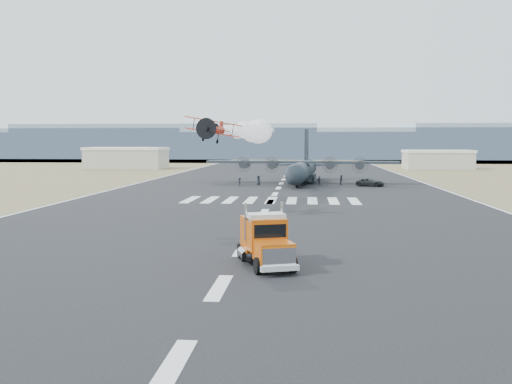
# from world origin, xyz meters

# --- Properties ---
(ground) EXTENTS (500.00, 500.00, 0.00)m
(ground) POSITION_xyz_m (0.00, 0.00, 0.00)
(ground) COLOR black
(ground) RESTS_ON ground
(scrub_far) EXTENTS (500.00, 80.00, 0.00)m
(scrub_far) POSITION_xyz_m (0.00, 230.00, 0.00)
(scrub_far) COLOR olive
(scrub_far) RESTS_ON ground
(runway_markings) EXTENTS (60.00, 260.00, 0.01)m
(runway_markings) POSITION_xyz_m (0.00, 60.00, 0.01)
(runway_markings) COLOR silver
(runway_markings) RESTS_ON ground
(ridge_seg_b) EXTENTS (150.00, 50.00, 15.00)m
(ridge_seg_b) POSITION_xyz_m (-130.00, 260.00, 7.50)
(ridge_seg_b) COLOR #8496A7
(ridge_seg_b) RESTS_ON ground
(ridge_seg_c) EXTENTS (150.00, 50.00, 17.00)m
(ridge_seg_c) POSITION_xyz_m (-65.00, 260.00, 8.50)
(ridge_seg_c) COLOR #8496A7
(ridge_seg_c) RESTS_ON ground
(ridge_seg_d) EXTENTS (150.00, 50.00, 13.00)m
(ridge_seg_d) POSITION_xyz_m (0.00, 260.00, 6.50)
(ridge_seg_d) COLOR #8496A7
(ridge_seg_d) RESTS_ON ground
(ridge_seg_e) EXTENTS (150.00, 50.00, 15.00)m
(ridge_seg_e) POSITION_xyz_m (65.00, 260.00, 7.50)
(ridge_seg_e) COLOR #8496A7
(ridge_seg_e) RESTS_ON ground
(hangar_left) EXTENTS (24.50, 14.50, 6.70)m
(hangar_left) POSITION_xyz_m (-52.00, 145.00, 3.41)
(hangar_left) COLOR #A5A292
(hangar_left) RESTS_ON ground
(hangar_right) EXTENTS (20.50, 12.50, 5.90)m
(hangar_right) POSITION_xyz_m (46.00, 150.00, 3.01)
(hangar_right) COLOR #A5A292
(hangar_right) RESTS_ON ground
(semi_truck) EXTENTS (4.75, 8.23, 3.63)m
(semi_truck) POSITION_xyz_m (2.26, 6.40, 1.78)
(semi_truck) COLOR black
(semi_truck) RESTS_ON ground
(aerobatic_biplane) EXTENTS (6.69, 6.04, 3.07)m
(aerobatic_biplane) POSITION_xyz_m (-5.63, 32.75, 10.04)
(aerobatic_biplane) COLOR red
(smoke_trail) EXTENTS (4.99, 36.13, 4.22)m
(smoke_trail) POSITION_xyz_m (-3.43, 62.23, 10.30)
(smoke_trail) COLOR white
(transport_aircraft) EXTENTS (39.12, 32.17, 11.29)m
(transport_aircraft) POSITION_xyz_m (4.26, 85.74, 2.91)
(transport_aircraft) COLOR black
(transport_aircraft) RESTS_ON ground
(support_vehicle) EXTENTS (5.91, 4.29, 1.49)m
(support_vehicle) POSITION_xyz_m (17.31, 77.72, 0.75)
(support_vehicle) COLOR black
(support_vehicle) RESTS_ON ground
(crew_a) EXTENTS (0.72, 0.77, 1.67)m
(crew_a) POSITION_xyz_m (6.43, 80.40, 0.84)
(crew_a) COLOR black
(crew_a) RESTS_ON ground
(crew_b) EXTENTS (0.80, 1.04, 1.89)m
(crew_b) POSITION_xyz_m (12.11, 81.68, 0.94)
(crew_b) COLOR black
(crew_b) RESTS_ON ground
(crew_c) EXTENTS (0.89, 1.15, 1.61)m
(crew_c) POSITION_xyz_m (-7.70, 76.18, 0.80)
(crew_c) COLOR black
(crew_c) RESTS_ON ground
(crew_d) EXTENTS (0.86, 1.13, 1.73)m
(crew_d) POSITION_xyz_m (5.00, 78.73, 0.86)
(crew_d) COLOR black
(crew_d) RESTS_ON ground
(crew_e) EXTENTS (1.04, 1.00, 1.84)m
(crew_e) POSITION_xyz_m (-4.34, 79.57, 0.92)
(crew_e) COLOR black
(crew_e) RESTS_ON ground
(crew_f) EXTENTS (1.65, 1.64, 1.89)m
(crew_f) POSITION_xyz_m (1.75, 80.81, 0.95)
(crew_f) COLOR black
(crew_f) RESTS_ON ground
(crew_g) EXTENTS (0.76, 0.77, 1.64)m
(crew_g) POSITION_xyz_m (7.65, 82.03, 0.82)
(crew_g) COLOR black
(crew_g) RESTS_ON ground
(crew_h) EXTENTS (1.02, 1.00, 1.82)m
(crew_h) POSITION_xyz_m (4.73, 77.18, 0.91)
(crew_h) COLOR black
(crew_h) RESTS_ON ground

